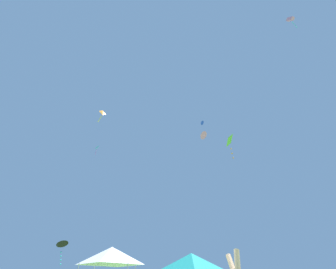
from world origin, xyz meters
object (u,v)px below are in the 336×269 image
at_px(kite_orange_diamond, 103,113).
at_px(kite_cyan_diamond, 97,148).
at_px(canopy_tent_white, 111,256).
at_px(kite_pink_delta, 203,135).
at_px(kite_black_delta, 62,244).
at_px(kite_blue_delta, 202,123).
at_px(canopy_tent_teal, 192,262).
at_px(kite_pink_box, 291,19).
at_px(kite_lime_diamond, 229,141).

distance_m(kite_orange_diamond, kite_cyan_diamond, 6.69).
distance_m(canopy_tent_white, kite_cyan_diamond, 26.58).
xyz_separation_m(kite_orange_diamond, kite_pink_delta, (17.71, 3.28, -2.82)).
bearing_deg(kite_black_delta, canopy_tent_white, -54.26).
bearing_deg(kite_blue_delta, kite_black_delta, 169.43).
bearing_deg(canopy_tent_teal, kite_orange_diamond, 131.13).
xyz_separation_m(kite_pink_box, kite_blue_delta, (-9.30, 15.67, -3.22)).
distance_m(canopy_tent_teal, kite_black_delta, 26.34).
height_order(kite_pink_box, kite_blue_delta, kite_pink_box).
distance_m(kite_pink_box, kite_pink_delta, 20.59).
relative_size(canopy_tent_teal, kite_lime_diamond, 0.89).
bearing_deg(kite_blue_delta, kite_lime_diamond, -60.75).
distance_m(canopy_tent_teal, kite_cyan_diamond, 31.97).
xyz_separation_m(kite_pink_box, kite_pink_delta, (-8.92, 18.08, -4.14)).
xyz_separation_m(canopy_tent_white, kite_cyan_diamond, (-9.56, 15.98, 18.96)).
bearing_deg(kite_orange_diamond, kite_pink_box, -29.06).
xyz_separation_m(kite_black_delta, kite_cyan_diamond, (1.76, 0.25, 16.01)).
height_order(kite_orange_diamond, kite_black_delta, kite_orange_diamond).
height_order(kite_lime_diamond, kite_black_delta, kite_lime_diamond).
relative_size(kite_lime_diamond, kite_blue_delta, 3.46).
distance_m(canopy_tent_white, kite_pink_delta, 26.62).
height_order(kite_orange_diamond, kite_blue_delta, kite_orange_diamond).
xyz_separation_m(kite_lime_diamond, kite_black_delta, (-23.48, 8.50, -11.30)).
xyz_separation_m(canopy_tent_teal, kite_pink_delta, (4.46, 18.45, 20.90)).
xyz_separation_m(canopy_tent_white, kite_pink_box, (18.88, -3.85, 24.31)).
bearing_deg(kite_orange_diamond, canopy_tent_teal, -48.87).
height_order(canopy_tent_teal, kite_orange_diamond, kite_orange_diamond).
xyz_separation_m(kite_pink_box, kite_cyan_diamond, (-28.44, 19.83, -5.35)).
bearing_deg(kite_pink_box, kite_blue_delta, 120.67).
bearing_deg(kite_black_delta, kite_cyan_diamond, 8.08).
bearing_deg(canopy_tent_teal, kite_cyan_diamond, 126.71).
relative_size(kite_pink_box, kite_cyan_diamond, 1.17).
height_order(canopy_tent_white, kite_black_delta, kite_black_delta).
relative_size(kite_cyan_diamond, kite_pink_delta, 0.91).
distance_m(canopy_tent_white, canopy_tent_teal, 6.96).
relative_size(kite_black_delta, kite_pink_delta, 1.56).
xyz_separation_m(kite_lime_diamond, kite_cyan_diamond, (-21.72, 8.75, 4.71)).
height_order(kite_pink_box, kite_pink_delta, kite_pink_box).
relative_size(kite_orange_diamond, kite_pink_box, 1.44).
xyz_separation_m(kite_black_delta, kite_blue_delta, (20.91, -3.90, 18.14)).
xyz_separation_m(canopy_tent_teal, kite_pink_box, (13.39, 0.36, 25.04)).
bearing_deg(canopy_tent_white, kite_blue_delta, 50.98).
xyz_separation_m(canopy_tent_teal, kite_lime_diamond, (6.66, 11.45, 14.99)).
bearing_deg(kite_blue_delta, kite_pink_delta, 81.17).
height_order(kite_pink_box, kite_cyan_diamond, kite_pink_box).
bearing_deg(kite_pink_delta, kite_pink_box, -63.74).
distance_m(kite_orange_diamond, kite_black_delta, 20.91).
distance_m(canopy_tent_teal, kite_orange_diamond, 31.12).
distance_m(kite_pink_box, kite_cyan_diamond, 35.08).
bearing_deg(kite_cyan_diamond, kite_pink_delta, -5.10).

